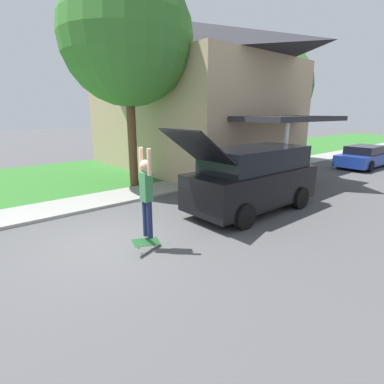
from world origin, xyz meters
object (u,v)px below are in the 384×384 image
(skateboard, at_px, (146,242))
(suv_parked, at_px, (253,178))
(lawn_tree_far, at_px, (269,86))
(lawn_tree_near, at_px, (127,38))
(skateboarder, at_px, (146,192))
(car_down_street, at_px, (364,157))

(skateboard, bearing_deg, suv_parked, 94.44)
(suv_parked, bearing_deg, skateboard, -85.56)
(lawn_tree_far, xyz_separation_m, suv_parked, (5.62, -8.31, -3.56))
(lawn_tree_near, relative_size, skateboarder, 4.10)
(lawn_tree_near, height_order, suv_parked, lawn_tree_near)
(lawn_tree_near, xyz_separation_m, skateboarder, (5.72, -2.91, -4.47))
(suv_parked, height_order, car_down_street, suv_parked)
(skateboarder, bearing_deg, lawn_tree_near, 153.02)
(lawn_tree_far, relative_size, skateboard, 9.00)
(suv_parked, xyz_separation_m, skateboarder, (0.33, -4.18, 0.32))
(lawn_tree_far, distance_m, skateboard, 14.57)
(lawn_tree_near, relative_size, lawn_tree_far, 1.18)
(lawn_tree_far, distance_m, car_down_street, 6.97)
(lawn_tree_far, bearing_deg, lawn_tree_near, -88.60)
(lawn_tree_near, distance_m, lawn_tree_far, 9.66)
(lawn_tree_far, distance_m, suv_parked, 10.65)
(lawn_tree_near, xyz_separation_m, car_down_street, (4.51, 12.72, -5.26))
(suv_parked, bearing_deg, lawn_tree_near, -166.78)
(skateboarder, height_order, skateboard, skateboarder)
(suv_parked, xyz_separation_m, skateboard, (0.33, -4.23, -0.87))
(suv_parked, height_order, skateboarder, suv_parked)
(skateboarder, bearing_deg, skateboard, -90.91)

